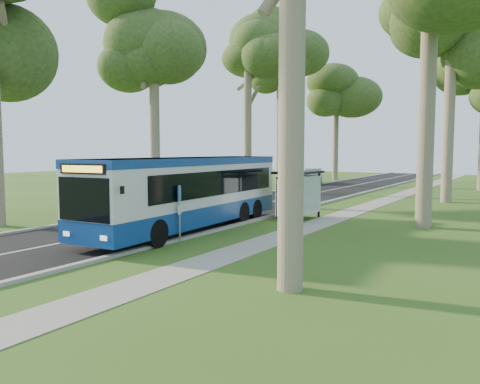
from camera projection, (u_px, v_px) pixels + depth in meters
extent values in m
plane|color=#37561B|center=(214.00, 232.00, 20.30)|extent=(120.00, 120.00, 0.00)
cube|color=black|center=(257.00, 204.00, 30.60)|extent=(7.00, 100.00, 0.02)
cube|color=#9E9B93|center=(307.00, 207.00, 28.77)|extent=(0.25, 100.00, 0.12)
cube|color=#9E9B93|center=(214.00, 201.00, 32.43)|extent=(0.25, 100.00, 0.12)
cube|color=white|center=(257.00, 204.00, 30.60)|extent=(0.12, 100.00, 0.00)
cube|color=gray|center=(355.00, 211.00, 27.21)|extent=(1.50, 100.00, 0.02)
cube|color=silver|center=(189.00, 190.00, 20.61)|extent=(3.16, 12.18, 2.86)
cube|color=navy|center=(189.00, 213.00, 20.70)|extent=(3.19, 12.21, 0.80)
cube|color=navy|center=(189.00, 161.00, 20.50)|extent=(3.19, 12.21, 0.32)
cube|color=black|center=(77.00, 199.00, 15.47)|extent=(2.26, 0.17, 1.46)
cube|color=yellow|center=(75.00, 169.00, 15.35)|extent=(1.81, 0.12, 0.22)
cube|color=black|center=(80.00, 241.00, 15.65)|extent=(2.42, 0.25, 0.30)
cylinder|color=black|center=(107.00, 228.00, 18.16)|extent=(0.34, 1.06, 1.05)
cylinder|color=black|center=(151.00, 233.00, 16.98)|extent=(0.34, 1.06, 1.05)
cylinder|color=black|center=(214.00, 208.00, 24.30)|extent=(0.34, 1.06, 1.05)
cylinder|color=black|center=(252.00, 211.00, 23.11)|extent=(0.34, 1.06, 1.05)
cylinder|color=gray|center=(180.00, 214.00, 17.70)|extent=(0.07, 0.07, 2.21)
cube|color=#0D4D98|center=(179.00, 193.00, 17.63)|extent=(0.14, 0.31, 0.55)
cylinder|color=yellow|center=(179.00, 190.00, 17.64)|extent=(0.08, 0.19, 0.19)
cube|color=white|center=(180.00, 210.00, 17.69)|extent=(0.14, 0.27, 0.35)
cube|color=black|center=(299.00, 199.00, 22.74)|extent=(0.10, 0.10, 2.35)
cube|color=black|center=(318.00, 195.00, 24.78)|extent=(0.10, 0.10, 2.35)
cube|color=black|center=(298.00, 172.00, 23.96)|extent=(1.76, 2.98, 0.11)
cube|color=silver|center=(310.00, 195.00, 23.71)|extent=(0.21, 2.40, 1.88)
cube|color=black|center=(287.00, 198.00, 22.95)|extent=(1.00, 0.22, 2.07)
cube|color=white|center=(286.00, 199.00, 22.88)|extent=(0.80, 0.08, 1.84)
cube|color=black|center=(305.00, 211.00, 24.22)|extent=(0.48, 1.72, 0.06)
cylinder|color=black|center=(296.00, 209.00, 24.21)|extent=(0.57, 0.57, 1.03)
cylinder|color=black|center=(296.00, 199.00, 24.17)|extent=(0.62, 0.62, 0.06)
imported|color=silver|center=(301.00, 177.00, 49.01)|extent=(2.12, 4.78, 1.60)
imported|color=#95989C|center=(313.00, 176.00, 50.12)|extent=(3.60, 5.24, 1.64)
cylinder|color=#7A6B56|center=(155.00, 123.00, 32.10)|extent=(0.67, 0.67, 10.82)
ellipsoid|color=#29441A|center=(153.00, 38.00, 31.60)|extent=(5.20, 5.20, 7.42)
cylinder|color=#7A6B56|center=(248.00, 131.00, 39.81)|extent=(0.66, 0.66, 10.47)
ellipsoid|color=#29441A|center=(248.00, 64.00, 39.33)|extent=(5.20, 5.20, 7.18)
cylinder|color=#7A6B56|center=(280.00, 121.00, 49.21)|extent=(0.74, 0.74, 13.23)
ellipsoid|color=#29441A|center=(280.00, 54.00, 48.60)|extent=(5.20, 5.20, 9.07)
cylinder|color=#7A6B56|center=(336.00, 133.00, 56.47)|extent=(0.68, 0.68, 11.29)
ellipsoid|color=#29441A|center=(337.00, 83.00, 55.95)|extent=(5.20, 5.20, 7.74)
cylinder|color=#7A6B56|center=(292.00, 90.00, 11.38)|extent=(0.64, 0.64, 9.97)
cylinder|color=#7A6B56|center=(428.00, 89.00, 20.92)|extent=(0.72, 0.72, 12.56)
cylinder|color=#7A6B56|center=(449.00, 111.00, 31.46)|extent=(0.72, 0.72, 12.43)
ellipsoid|color=#29441A|center=(453.00, 10.00, 30.89)|extent=(5.20, 5.20, 8.52)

